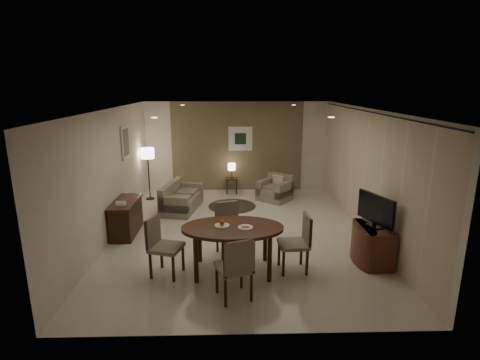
{
  "coord_description": "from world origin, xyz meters",
  "views": [
    {
      "loc": [
        -0.22,
        -7.76,
        3.2
      ],
      "look_at": [
        0.0,
        0.2,
        1.15
      ],
      "focal_mm": 28.0,
      "sensor_mm": 36.0,
      "label": 1
    }
  ],
  "objects_px": {
    "chair_near": "(234,267)",
    "side_table": "(232,185)",
    "tv_cabinet": "(373,245)",
    "chair_far": "(230,230)",
    "chair_left": "(166,247)",
    "sofa": "(182,197)",
    "dining_table": "(233,249)",
    "console_desk": "(126,217)",
    "floor_lamp": "(149,174)",
    "armchair": "(275,188)",
    "chair_right": "(293,243)"
  },
  "relations": [
    {
      "from": "chair_near",
      "to": "side_table",
      "type": "height_order",
      "value": "chair_near"
    },
    {
      "from": "tv_cabinet",
      "to": "chair_far",
      "type": "xyz_separation_m",
      "value": [
        -2.63,
        0.38,
        0.15
      ]
    },
    {
      "from": "chair_near",
      "to": "chair_left",
      "type": "height_order",
      "value": "chair_left"
    },
    {
      "from": "chair_far",
      "to": "sofa",
      "type": "relative_size",
      "value": 0.67
    },
    {
      "from": "dining_table",
      "to": "sofa",
      "type": "distance_m",
      "value": 3.6
    },
    {
      "from": "tv_cabinet",
      "to": "console_desk",
      "type": "bearing_deg",
      "value": 162.95
    },
    {
      "from": "chair_left",
      "to": "floor_lamp",
      "type": "height_order",
      "value": "floor_lamp"
    },
    {
      "from": "dining_table",
      "to": "chair_near",
      "type": "bearing_deg",
      "value": -89.34
    },
    {
      "from": "chair_far",
      "to": "side_table",
      "type": "height_order",
      "value": "chair_far"
    },
    {
      "from": "dining_table",
      "to": "chair_left",
      "type": "height_order",
      "value": "chair_left"
    },
    {
      "from": "chair_far",
      "to": "dining_table",
      "type": "bearing_deg",
      "value": -101.89
    },
    {
      "from": "dining_table",
      "to": "chair_near",
      "type": "xyz_separation_m",
      "value": [
        0.01,
        -0.84,
        0.1
      ]
    },
    {
      "from": "chair_far",
      "to": "armchair",
      "type": "xyz_separation_m",
      "value": [
        1.27,
        3.48,
        -0.15
      ]
    },
    {
      "from": "console_desk",
      "to": "sofa",
      "type": "distance_m",
      "value": 1.89
    },
    {
      "from": "side_table",
      "to": "floor_lamp",
      "type": "xyz_separation_m",
      "value": [
        -2.34,
        -0.58,
        0.51
      ]
    },
    {
      "from": "dining_table",
      "to": "chair_left",
      "type": "xyz_separation_m",
      "value": [
        -1.13,
        -0.1,
        0.1
      ]
    },
    {
      "from": "armchair",
      "to": "chair_near",
      "type": "bearing_deg",
      "value": -63.74
    },
    {
      "from": "floor_lamp",
      "to": "chair_far",
      "type": "bearing_deg",
      "value": -58.13
    },
    {
      "from": "chair_left",
      "to": "sofa",
      "type": "bearing_deg",
      "value": 18.85
    },
    {
      "from": "chair_far",
      "to": "floor_lamp",
      "type": "distance_m",
      "value": 4.34
    },
    {
      "from": "chair_far",
      "to": "chair_right",
      "type": "distance_m",
      "value": 1.27
    },
    {
      "from": "dining_table",
      "to": "floor_lamp",
      "type": "xyz_separation_m",
      "value": [
        -2.33,
        4.32,
        0.32
      ]
    },
    {
      "from": "dining_table",
      "to": "chair_right",
      "type": "bearing_deg",
      "value": -0.06
    },
    {
      "from": "chair_far",
      "to": "floor_lamp",
      "type": "height_order",
      "value": "floor_lamp"
    },
    {
      "from": "tv_cabinet",
      "to": "chair_left",
      "type": "distance_m",
      "value": 3.73
    },
    {
      "from": "chair_left",
      "to": "armchair",
      "type": "distance_m",
      "value": 4.83
    },
    {
      "from": "armchair",
      "to": "floor_lamp",
      "type": "height_order",
      "value": "floor_lamp"
    },
    {
      "from": "console_desk",
      "to": "chair_left",
      "type": "distance_m",
      "value": 2.21
    },
    {
      "from": "floor_lamp",
      "to": "chair_right",
      "type": "bearing_deg",
      "value": -51.9
    },
    {
      "from": "chair_near",
      "to": "sofa",
      "type": "relative_size",
      "value": 0.68
    },
    {
      "from": "sofa",
      "to": "side_table",
      "type": "distance_m",
      "value": 2.03
    },
    {
      "from": "chair_left",
      "to": "side_table",
      "type": "distance_m",
      "value": 5.13
    },
    {
      "from": "floor_lamp",
      "to": "side_table",
      "type": "bearing_deg",
      "value": 13.84
    },
    {
      "from": "console_desk",
      "to": "chair_far",
      "type": "relative_size",
      "value": 1.19
    },
    {
      "from": "chair_near",
      "to": "armchair",
      "type": "relative_size",
      "value": 1.28
    },
    {
      "from": "tv_cabinet",
      "to": "side_table",
      "type": "relative_size",
      "value": 1.98
    },
    {
      "from": "tv_cabinet",
      "to": "chair_left",
      "type": "xyz_separation_m",
      "value": [
        -3.71,
        -0.36,
        0.17
      ]
    },
    {
      "from": "chair_left",
      "to": "chair_right",
      "type": "distance_m",
      "value": 2.18
    },
    {
      "from": "console_desk",
      "to": "chair_right",
      "type": "height_order",
      "value": "chair_right"
    },
    {
      "from": "console_desk",
      "to": "floor_lamp",
      "type": "bearing_deg",
      "value": 90.53
    },
    {
      "from": "console_desk",
      "to": "armchair",
      "type": "relative_size",
      "value": 1.5
    },
    {
      "from": "tv_cabinet",
      "to": "floor_lamp",
      "type": "distance_m",
      "value": 6.39
    },
    {
      "from": "tv_cabinet",
      "to": "floor_lamp",
      "type": "bearing_deg",
      "value": 140.43
    },
    {
      "from": "tv_cabinet",
      "to": "chair_far",
      "type": "height_order",
      "value": "chair_far"
    },
    {
      "from": "side_table",
      "to": "floor_lamp",
      "type": "distance_m",
      "value": 2.47
    },
    {
      "from": "side_table",
      "to": "chair_right",
      "type": "bearing_deg",
      "value": -77.98
    },
    {
      "from": "console_desk",
      "to": "side_table",
      "type": "height_order",
      "value": "console_desk"
    },
    {
      "from": "chair_far",
      "to": "sofa",
      "type": "bearing_deg",
      "value": 98.93
    },
    {
      "from": "tv_cabinet",
      "to": "dining_table",
      "type": "height_order",
      "value": "dining_table"
    },
    {
      "from": "chair_right",
      "to": "floor_lamp",
      "type": "relative_size",
      "value": 0.69
    }
  ]
}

